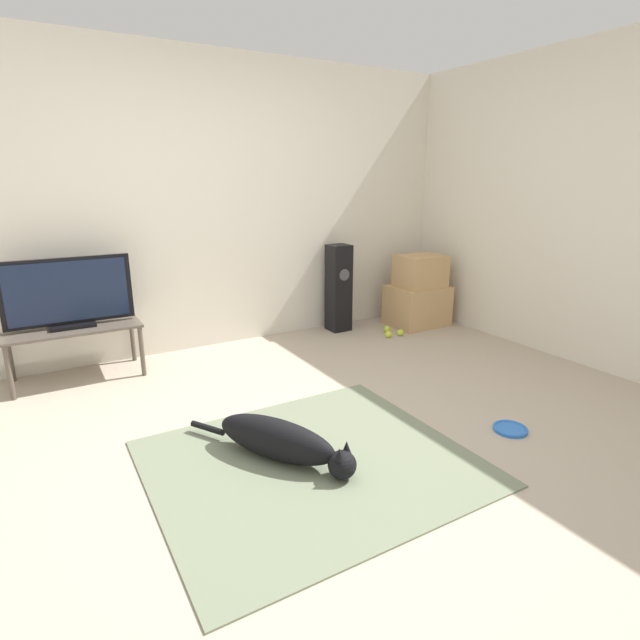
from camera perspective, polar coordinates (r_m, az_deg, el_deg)
ground_plane at (r=3.03m, az=-0.30°, el=-13.99°), size 12.00×12.00×0.00m
wall_back at (r=4.57m, az=-13.97°, el=12.54°), size 8.00×0.06×2.55m
wall_right at (r=4.53m, az=30.04°, el=10.88°), size 0.06×8.00×2.55m
area_rug at (r=2.85m, az=-0.97°, el=-16.00°), size 1.68×1.49×0.01m
dog at (r=2.82m, az=-4.48°, el=-13.60°), size 0.61×0.97×0.23m
frisbee at (r=3.38m, az=20.91°, el=-11.55°), size 0.21×0.21×0.03m
cardboard_box_lower at (r=5.38m, az=11.03°, el=1.63°), size 0.58×0.47×0.42m
cardboard_box_upper at (r=5.29m, az=11.42°, el=5.50°), size 0.46×0.37×0.33m
floor_speaker at (r=5.05m, az=2.14°, el=3.66°), size 0.21×0.21×0.87m
tv_stand at (r=4.25m, az=-26.31°, el=-1.35°), size 0.95×0.45×0.42m
tv at (r=4.18m, az=-26.83°, el=2.71°), size 0.90×0.20×0.53m
tennis_ball_by_boxes at (r=4.93m, az=7.82°, el=-1.64°), size 0.07×0.07×0.07m
tennis_ball_near_speaker at (r=5.10m, az=7.65°, el=-1.04°), size 0.07×0.07×0.07m
tennis_ball_loose_on_carpet at (r=5.01m, az=9.16°, el=-1.42°), size 0.07×0.07×0.07m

